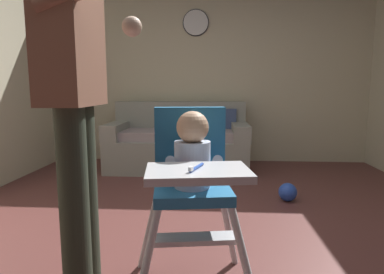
{
  "coord_description": "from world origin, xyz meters",
  "views": [
    {
      "loc": [
        0.05,
        -2.04,
        1.03
      ],
      "look_at": [
        -0.06,
        -0.27,
        0.77
      ],
      "focal_mm": 30.62,
      "sensor_mm": 36.0,
      "label": 1
    }
  ],
  "objects_px": {
    "couch": "(179,143)",
    "adult_standing": "(75,95)",
    "wall_clock": "(196,23)",
    "toy_ball": "(288,192)",
    "high_chair": "(192,169)"
  },
  "relations": [
    {
      "from": "couch",
      "to": "high_chair",
      "type": "distance_m",
      "value": 2.7
    },
    {
      "from": "high_chair",
      "to": "wall_clock",
      "type": "height_order",
      "value": "wall_clock"
    },
    {
      "from": "toy_ball",
      "to": "high_chair",
      "type": "bearing_deg",
      "value": -118.88
    },
    {
      "from": "high_chair",
      "to": "toy_ball",
      "type": "height_order",
      "value": "high_chair"
    },
    {
      "from": "adult_standing",
      "to": "high_chair",
      "type": "bearing_deg",
      "value": 0.22
    },
    {
      "from": "adult_standing",
      "to": "wall_clock",
      "type": "height_order",
      "value": "wall_clock"
    },
    {
      "from": "toy_ball",
      "to": "couch",
      "type": "bearing_deg",
      "value": 132.9
    },
    {
      "from": "high_chair",
      "to": "toy_ball",
      "type": "relative_size",
      "value": 5.56
    },
    {
      "from": "high_chair",
      "to": "adult_standing",
      "type": "distance_m",
      "value": 0.66
    },
    {
      "from": "adult_standing",
      "to": "wall_clock",
      "type": "relative_size",
      "value": 4.87
    },
    {
      "from": "couch",
      "to": "high_chair",
      "type": "xyz_separation_m",
      "value": [
        0.34,
        -2.66,
        0.31
      ]
    },
    {
      "from": "couch",
      "to": "toy_ball",
      "type": "relative_size",
      "value": 10.47
    },
    {
      "from": "couch",
      "to": "wall_clock",
      "type": "relative_size",
      "value": 4.9
    },
    {
      "from": "couch",
      "to": "adult_standing",
      "type": "relative_size",
      "value": 1.01
    },
    {
      "from": "adult_standing",
      "to": "toy_ball",
      "type": "distance_m",
      "value": 2.18
    }
  ]
}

